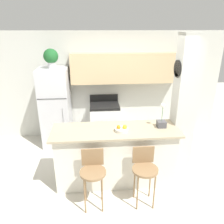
{
  "coord_description": "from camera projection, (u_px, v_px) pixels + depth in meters",
  "views": [
    {
      "loc": [
        -0.34,
        -3.27,
        2.63
      ],
      "look_at": [
        0.0,
        0.67,
        1.08
      ],
      "focal_mm": 35.0,
      "sensor_mm": 36.0,
      "label": 1
    }
  ],
  "objects": [
    {
      "name": "ground_plane",
      "position": [
        115.0,
        180.0,
        4.02
      ],
      "size": [
        14.0,
        14.0,
        0.0
      ],
      "primitive_type": "plane",
      "color": "beige"
    },
    {
      "name": "wall_back",
      "position": [
        114.0,
        79.0,
        5.23
      ],
      "size": [
        5.6,
        0.38,
        2.55
      ],
      "color": "silver",
      "rests_on": "ground_plane"
    },
    {
      "name": "pillar_right",
      "position": [
        184.0,
        109.0,
        3.84
      ],
      "size": [
        0.38,
        0.32,
        2.55
      ],
      "color": "silver",
      "rests_on": "ground_plane"
    },
    {
      "name": "counter_bar",
      "position": [
        115.0,
        156.0,
        3.83
      ],
      "size": [
        2.13,
        0.7,
        1.03
      ],
      "color": "silver",
      "rests_on": "ground_plane"
    },
    {
      "name": "refrigerator",
      "position": [
        56.0,
        107.0,
        5.0
      ],
      "size": [
        0.64,
        0.74,
        1.79
      ],
      "color": "silver",
      "rests_on": "ground_plane"
    },
    {
      "name": "stove_range",
      "position": [
        105.0,
        122.0,
        5.32
      ],
      "size": [
        0.69,
        0.59,
        1.07
      ],
      "color": "white",
      "rests_on": "ground_plane"
    },
    {
      "name": "bar_stool_left",
      "position": [
        93.0,
        171.0,
        3.25
      ],
      "size": [
        0.39,
        0.39,
        0.93
      ],
      "color": "olive",
      "rests_on": "ground_plane"
    },
    {
      "name": "bar_stool_right",
      "position": [
        144.0,
        169.0,
        3.31
      ],
      "size": [
        0.39,
        0.39,
        0.93
      ],
      "color": "olive",
      "rests_on": "ground_plane"
    },
    {
      "name": "potted_plant_on_fridge",
      "position": [
        51.0,
        57.0,
        4.59
      ],
      "size": [
        0.31,
        0.31,
        0.41
      ],
      "color": "silver",
      "rests_on": "refrigerator"
    },
    {
      "name": "orchid_vase",
      "position": [
        162.0,
        121.0,
        3.7
      ],
      "size": [
        0.14,
        0.14,
        0.43
      ],
      "color": "#4C4C51",
      "rests_on": "counter_bar"
    },
    {
      "name": "fruit_bowl",
      "position": [
        122.0,
        129.0,
        3.57
      ],
      "size": [
        0.22,
        0.22,
        0.11
      ],
      "color": "silver",
      "rests_on": "counter_bar"
    }
  ]
}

